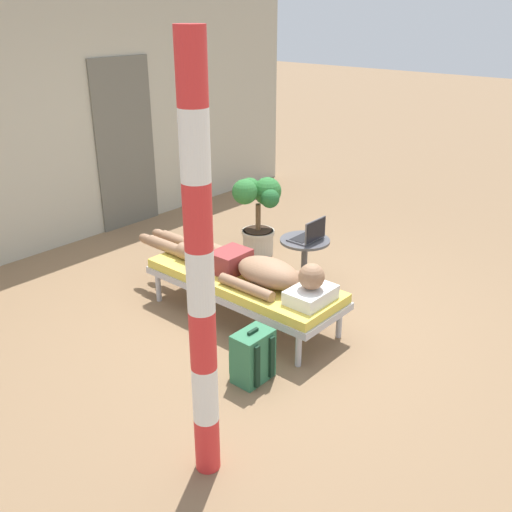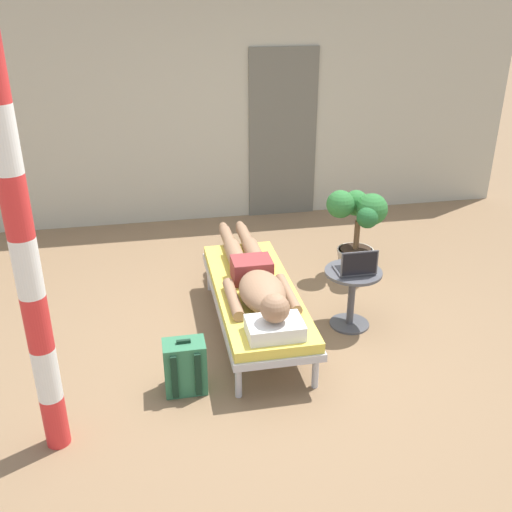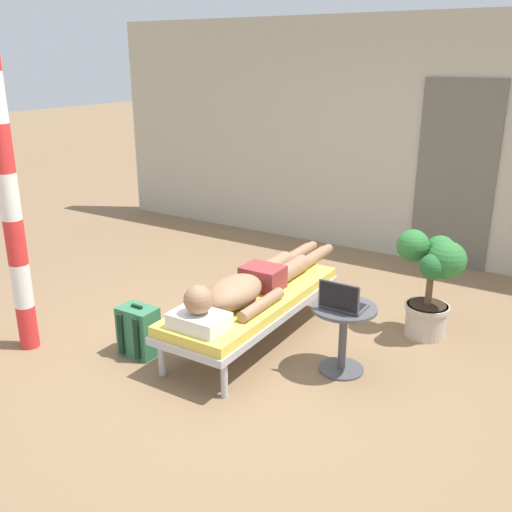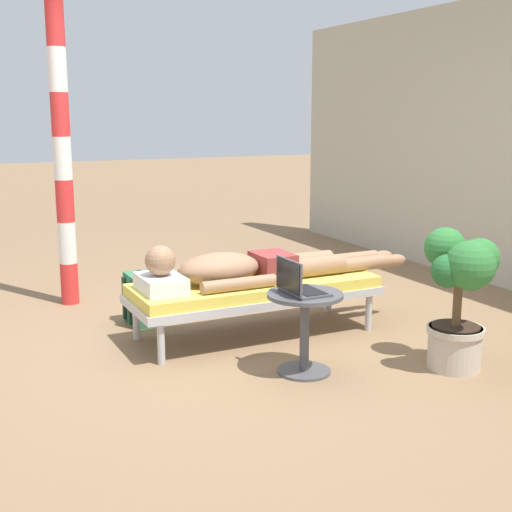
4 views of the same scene
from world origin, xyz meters
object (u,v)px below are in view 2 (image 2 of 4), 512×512
at_px(potted_plant, 358,226).
at_px(person_reclining, 256,280).
at_px(porch_post, 27,268).
at_px(side_table, 352,288).
at_px(backpack, 185,367).
at_px(lounge_chair, 255,296).
at_px(laptop, 356,267).

bearing_deg(potted_plant, person_reclining, -142.92).
bearing_deg(person_reclining, potted_plant, 37.08).
bearing_deg(porch_post, side_table, 23.36).
bearing_deg(backpack, lounge_chair, 46.14).
bearing_deg(backpack, potted_plant, 39.77).
xyz_separation_m(side_table, laptop, (0.00, -0.05, 0.23)).
xyz_separation_m(side_table, potted_plant, (0.37, 0.92, 0.17)).
height_order(side_table, porch_post, porch_post).
height_order(side_table, backpack, side_table).
bearing_deg(person_reclining, porch_post, -145.88).
distance_m(backpack, porch_post, 1.41).
relative_size(side_table, laptop, 1.69).
bearing_deg(side_table, backpack, -157.25).
bearing_deg(side_table, laptop, -90.00).
height_order(person_reclining, backpack, person_reclining).
bearing_deg(person_reclining, lounge_chair, 90.00).
distance_m(person_reclining, side_table, 0.84).
xyz_separation_m(lounge_chair, potted_plant, (1.20, 0.86, 0.19)).
height_order(person_reclining, porch_post, porch_post).
height_order(lounge_chair, porch_post, porch_post).
relative_size(laptop, porch_post, 0.12).
bearing_deg(side_table, person_reclining, 179.12).
relative_size(person_reclining, laptop, 7.00).
distance_m(laptop, potted_plant, 1.04).
bearing_deg(porch_post, laptop, 22.28).
distance_m(lounge_chair, backpack, 0.94).
height_order(lounge_chair, side_table, side_table).
bearing_deg(potted_plant, side_table, -112.18).
bearing_deg(porch_post, potted_plant, 35.46).
height_order(laptop, backpack, laptop).
xyz_separation_m(person_reclining, potted_plant, (1.20, 0.90, 0.01)).
bearing_deg(person_reclining, backpack, -135.75).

